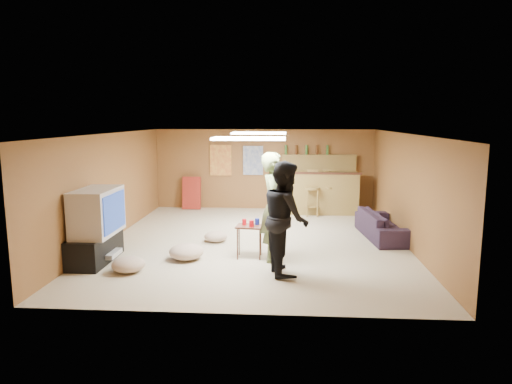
# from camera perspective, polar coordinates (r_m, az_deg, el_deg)

# --- Properties ---
(ground) EXTENTS (7.00, 7.00, 0.00)m
(ground) POSITION_cam_1_polar(r_m,az_deg,el_deg) (9.40, -0.08, -6.22)
(ground) COLOR tan
(ground) RESTS_ON ground
(ceiling) EXTENTS (6.00, 7.00, 0.02)m
(ceiling) POSITION_cam_1_polar(r_m,az_deg,el_deg) (9.06, -0.09, 7.31)
(ceiling) COLOR silver
(ceiling) RESTS_ON ground
(wall_back) EXTENTS (6.00, 0.02, 2.20)m
(wall_back) POSITION_cam_1_polar(r_m,az_deg,el_deg) (12.63, 1.01, 2.84)
(wall_back) COLOR brown
(wall_back) RESTS_ON ground
(wall_front) EXTENTS (6.00, 0.02, 2.20)m
(wall_front) POSITION_cam_1_polar(r_m,az_deg,el_deg) (5.75, -2.49, -4.92)
(wall_front) COLOR brown
(wall_front) RESTS_ON ground
(wall_left) EXTENTS (0.02, 7.00, 2.20)m
(wall_left) POSITION_cam_1_polar(r_m,az_deg,el_deg) (9.84, -17.80, 0.58)
(wall_left) COLOR brown
(wall_left) RESTS_ON ground
(wall_right) EXTENTS (0.02, 7.00, 2.20)m
(wall_right) POSITION_cam_1_polar(r_m,az_deg,el_deg) (9.45, 18.38, 0.21)
(wall_right) COLOR brown
(wall_right) RESTS_ON ground
(tv_stand) EXTENTS (0.55, 1.30, 0.50)m
(tv_stand) POSITION_cam_1_polar(r_m,az_deg,el_deg) (8.55, -19.46, -6.60)
(tv_stand) COLOR black
(tv_stand) RESTS_ON ground
(dvd_box) EXTENTS (0.35, 0.50, 0.08)m
(dvd_box) POSITION_cam_1_polar(r_m,az_deg,el_deg) (8.49, -18.04, -7.33)
(dvd_box) COLOR #B2B2B7
(dvd_box) RESTS_ON tv_stand
(tv_body) EXTENTS (0.60, 1.10, 0.80)m
(tv_body) POSITION_cam_1_polar(r_m,az_deg,el_deg) (8.37, -19.25, -2.34)
(tv_body) COLOR #B2B2B7
(tv_body) RESTS_ON tv_stand
(tv_screen) EXTENTS (0.02, 0.95, 0.65)m
(tv_screen) POSITION_cam_1_polar(r_m,az_deg,el_deg) (8.26, -17.27, -2.40)
(tv_screen) COLOR navy
(tv_screen) RESTS_ON tv_body
(bar_counter) EXTENTS (2.00, 0.60, 1.10)m
(bar_counter) POSITION_cam_1_polar(r_m,az_deg,el_deg) (12.18, 7.94, -0.10)
(bar_counter) COLOR olive
(bar_counter) RESTS_ON ground
(bar_lip) EXTENTS (2.10, 0.12, 0.05)m
(bar_lip) POSITION_cam_1_polar(r_m,az_deg,el_deg) (11.85, 8.08, 2.33)
(bar_lip) COLOR #3D1E13
(bar_lip) RESTS_ON bar_counter
(bar_shelf) EXTENTS (2.00, 0.18, 0.05)m
(bar_shelf) POSITION_cam_1_polar(r_m,az_deg,el_deg) (12.51, 7.89, 4.54)
(bar_shelf) COLOR olive
(bar_shelf) RESTS_ON bar_backing
(bar_backing) EXTENTS (2.00, 0.14, 0.60)m
(bar_backing) POSITION_cam_1_polar(r_m,az_deg,el_deg) (12.56, 7.85, 3.18)
(bar_backing) COLOR olive
(bar_backing) RESTS_ON bar_counter
(poster_left) EXTENTS (0.60, 0.03, 0.85)m
(poster_left) POSITION_cam_1_polar(r_m,az_deg,el_deg) (12.68, -4.44, 3.98)
(poster_left) COLOR #BF3F26
(poster_left) RESTS_ON wall_back
(poster_right) EXTENTS (0.55, 0.03, 0.80)m
(poster_right) POSITION_cam_1_polar(r_m,az_deg,el_deg) (12.58, -0.37, 3.96)
(poster_right) COLOR #334C99
(poster_right) RESTS_ON wall_back
(folding_chair_stack) EXTENTS (0.50, 0.26, 0.91)m
(folding_chair_stack) POSITION_cam_1_polar(r_m,az_deg,el_deg) (12.78, -8.04, -0.11)
(folding_chair_stack) COLOR maroon
(folding_chair_stack) RESTS_ON ground
(ceiling_panel_front) EXTENTS (1.20, 0.60, 0.04)m
(ceiling_panel_front) POSITION_cam_1_polar(r_m,az_deg,el_deg) (7.57, -0.87, 6.70)
(ceiling_panel_front) COLOR white
(ceiling_panel_front) RESTS_ON ceiling
(ceiling_panel_back) EXTENTS (1.20, 0.60, 0.04)m
(ceiling_panel_back) POSITION_cam_1_polar(r_m,az_deg,el_deg) (10.26, 0.38, 7.36)
(ceiling_panel_back) COLOR white
(ceiling_panel_back) RESTS_ON ceiling
(person_olive) EXTENTS (0.51, 0.74, 1.92)m
(person_olive) POSITION_cam_1_polar(r_m,az_deg,el_deg) (8.02, 2.27, -1.87)
(person_olive) COLOR #535F37
(person_olive) RESTS_ON ground
(person_black) EXTENTS (0.88, 1.03, 1.84)m
(person_black) POSITION_cam_1_polar(r_m,az_deg,el_deg) (7.36, 3.70, -3.23)
(person_black) COLOR black
(person_black) RESTS_ON ground
(sofa) EXTENTS (0.93, 1.95, 0.55)m
(sofa) POSITION_cam_1_polar(r_m,az_deg,el_deg) (10.01, 15.61, -3.99)
(sofa) COLOR black
(sofa) RESTS_ON ground
(tray_table) EXTENTS (0.50, 0.42, 0.59)m
(tray_table) POSITION_cam_1_polar(r_m,az_deg,el_deg) (8.29, -0.85, -6.21)
(tray_table) COLOR #3D1E13
(tray_table) RESTS_ON ground
(cup_red_near) EXTENTS (0.10, 0.10, 0.11)m
(cup_red_near) POSITION_cam_1_polar(r_m,az_deg,el_deg) (8.26, -1.47, -3.76)
(cup_red_near) COLOR red
(cup_red_near) RESTS_ON tray_table
(cup_red_far) EXTENTS (0.09, 0.09, 0.12)m
(cup_red_far) POSITION_cam_1_polar(r_m,az_deg,el_deg) (8.10, -0.55, -3.97)
(cup_red_far) COLOR red
(cup_red_far) RESTS_ON tray_table
(cup_blue) EXTENTS (0.11, 0.11, 0.11)m
(cup_blue) POSITION_cam_1_polar(r_m,az_deg,el_deg) (8.28, 0.14, -3.71)
(cup_blue) COLOR navy
(cup_blue) RESTS_ON tray_table
(bar_stool_left) EXTENTS (0.46, 0.46, 1.12)m
(bar_stool_left) POSITION_cam_1_polar(r_m,az_deg,el_deg) (11.80, 7.06, -0.34)
(bar_stool_left) COLOR olive
(bar_stool_left) RESTS_ON ground
(bar_stool_right) EXTENTS (0.55, 0.55, 1.32)m
(bar_stool_right) POSITION_cam_1_polar(r_m,az_deg,el_deg) (12.04, 9.01, 0.31)
(bar_stool_right) COLOR olive
(bar_stool_right) RESTS_ON ground
(cushion_near_tv) EXTENTS (0.77, 0.77, 0.28)m
(cushion_near_tv) POSITION_cam_1_polar(r_m,az_deg,el_deg) (8.32, -8.71, -7.39)
(cushion_near_tv) COLOR tan
(cushion_near_tv) RESTS_ON ground
(cushion_mid) EXTENTS (0.55, 0.55, 0.21)m
(cushion_mid) POSITION_cam_1_polar(r_m,az_deg,el_deg) (9.42, -5.06, -5.56)
(cushion_mid) COLOR tan
(cushion_mid) RESTS_ON ground
(cushion_far) EXTENTS (0.60, 0.60, 0.25)m
(cushion_far) POSITION_cam_1_polar(r_m,az_deg,el_deg) (7.88, -15.67, -8.71)
(cushion_far) COLOR tan
(cushion_far) RESTS_ON ground
(bottle_row) EXTENTS (1.20, 0.08, 0.26)m
(bottle_row) POSITION_cam_1_polar(r_m,az_deg,el_deg) (12.46, 6.34, 5.26)
(bottle_row) COLOR #3F7233
(bottle_row) RESTS_ON bar_shelf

